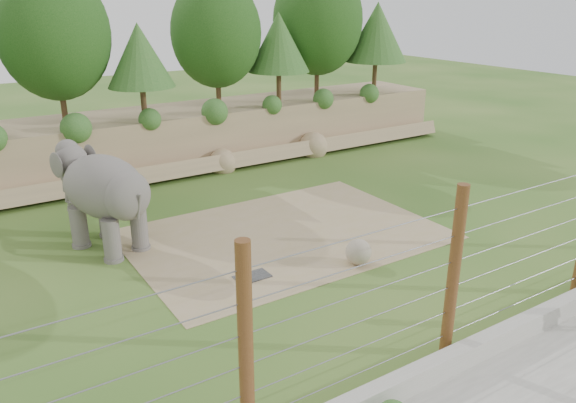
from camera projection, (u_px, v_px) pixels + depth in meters
ground at (326, 274)px, 16.11m from camera, size 90.00×90.00×0.00m
back_embankment at (170, 79)px, 25.03m from camera, size 30.00×5.52×8.77m
dirt_patch at (284, 234)px, 18.72m from camera, size 10.00×7.00×0.02m
drain_grate at (252, 277)px, 15.89m from camera, size 1.00×0.60×0.03m
elephant at (106, 201)px, 17.24m from camera, size 2.89×4.23×3.16m
stone_ball at (358, 252)px, 16.55m from camera, size 0.77×0.77×0.77m
retaining_wall at (463, 355)px, 12.07m from camera, size 26.00×0.35×0.50m
barrier_fence at (454, 274)px, 11.86m from camera, size 20.26×0.26×4.00m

